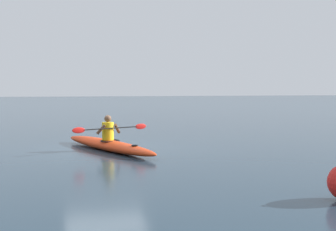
# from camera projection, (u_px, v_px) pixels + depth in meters

# --- Properties ---
(ground_plane) EXTENTS (160.00, 160.00, 0.00)m
(ground_plane) POSITION_uv_depth(u_px,v_px,m) (106.00, 149.00, 13.77)
(ground_plane) COLOR #233847
(kayak) EXTENTS (2.61, 4.92, 0.32)m
(kayak) POSITION_uv_depth(u_px,v_px,m) (108.00, 145.00, 13.44)
(kayak) COLOR red
(kayak) RESTS_ON ground
(kayaker) EXTENTS (2.31, 1.03, 0.74)m
(kayaker) POSITION_uv_depth(u_px,v_px,m) (108.00, 129.00, 13.37)
(kayaker) COLOR yellow
(kayaker) RESTS_ON kayak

